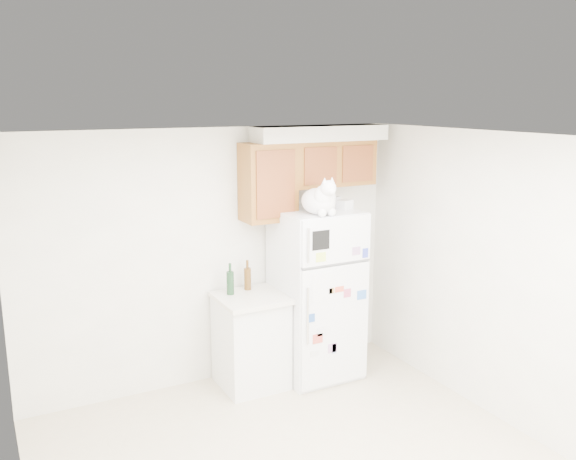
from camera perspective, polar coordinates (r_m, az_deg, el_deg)
room_shell at (r=4.38m, az=2.70°, el=-2.24°), size 3.84×4.04×2.52m
refrigerator at (r=6.12m, az=2.67°, el=-5.98°), size 0.76×0.78×1.70m
base_counter at (r=6.02m, az=-3.49°, el=-10.25°), size 0.64×0.64×0.92m
cat at (r=5.67m, az=3.08°, el=2.84°), size 0.36×0.53×0.37m
storage_box_back at (r=6.11m, az=3.97°, el=2.65°), size 0.20×0.16×0.10m
storage_box_front at (r=5.99m, az=5.31°, el=2.40°), size 0.18×0.16×0.09m
bottle_green at (r=5.86m, az=-5.43°, el=-4.58°), size 0.07×0.07×0.31m
bottle_amber at (r=5.99m, az=-3.81°, el=-4.22°), size 0.07×0.07×0.30m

